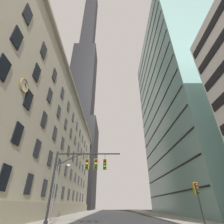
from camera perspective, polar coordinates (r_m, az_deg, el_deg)
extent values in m
cube|color=#B2A88E|center=(43.27, -22.80, -11.43)|extent=(13.77, 63.26, 27.98)
cube|color=#9E937A|center=(46.75, -11.50, 3.61)|extent=(0.70, 63.26, 0.60)
cube|color=#9E937A|center=(39.25, -16.08, -30.15)|extent=(0.50, 63.26, 2.20)
cube|color=black|center=(18.34, -33.54, -18.68)|extent=(0.14, 1.40, 2.20)
cube|color=black|center=(22.71, -26.99, -21.65)|extent=(0.14, 1.40, 2.20)
cube|color=black|center=(27.29, -22.44, -23.50)|extent=(0.14, 1.40, 2.20)
cube|color=black|center=(32.00, -19.14, -24.73)|extent=(0.14, 1.40, 2.20)
cube|color=black|center=(36.79, -16.66, -25.59)|extent=(0.14, 1.40, 2.20)
cube|color=black|center=(41.63, -14.72, -26.22)|extent=(0.14, 1.40, 2.20)
cube|color=black|center=(46.50, -13.17, -26.71)|extent=(0.14, 1.40, 2.20)
cube|color=black|center=(51.39, -11.91, -27.09)|extent=(0.14, 1.40, 2.20)
cube|color=black|center=(56.31, -10.86, -27.39)|extent=(0.14, 1.40, 2.20)
cube|color=black|center=(61.24, -9.98, -27.64)|extent=(0.14, 1.40, 2.20)
cube|color=black|center=(19.29, -30.07, -6.66)|extent=(0.14, 1.40, 2.20)
cube|color=black|center=(23.48, -24.61, -11.65)|extent=(0.14, 1.40, 2.20)
cube|color=black|center=(27.94, -20.74, -15.03)|extent=(0.14, 1.40, 2.20)
cube|color=black|center=(32.56, -17.87, -17.43)|extent=(0.14, 1.40, 2.20)
cube|color=black|center=(37.27, -15.68, -19.19)|extent=(0.14, 1.40, 2.20)
cube|color=black|center=(42.06, -13.94, -20.54)|extent=(0.14, 1.40, 2.20)
cube|color=black|center=(46.88, -12.54, -21.61)|extent=(0.14, 1.40, 2.20)
cube|color=black|center=(51.74, -11.39, -22.46)|extent=(0.14, 1.40, 2.20)
cube|color=black|center=(56.63, -10.43, -23.16)|extent=(0.14, 1.40, 2.20)
cube|color=black|center=(61.53, -9.61, -23.74)|extent=(0.14, 1.40, 2.20)
cube|color=black|center=(17.72, -33.83, 12.72)|extent=(0.14, 1.40, 2.20)
cube|color=black|center=(21.05, -27.19, 3.81)|extent=(0.14, 1.40, 2.20)
cube|color=black|center=(24.95, -22.59, -2.54)|extent=(0.14, 1.40, 2.20)
cube|color=black|center=(29.19, -19.26, -7.11)|extent=(0.14, 1.40, 2.20)
cube|color=black|center=(33.63, -16.75, -10.48)|extent=(0.14, 1.40, 2.20)
cube|color=black|center=(38.22, -14.80, -13.03)|extent=(0.14, 1.40, 2.20)
cube|color=black|center=(42.89, -13.24, -15.03)|extent=(0.14, 1.40, 2.20)
cube|color=black|center=(47.63, -11.97, -16.62)|extent=(0.14, 1.40, 2.20)
cube|color=black|center=(52.42, -10.92, -17.92)|extent=(0.14, 1.40, 2.20)
cube|color=black|center=(57.25, -10.03, -19.00)|extent=(0.14, 1.40, 2.20)
cube|color=black|center=(62.10, -9.26, -19.90)|extent=(0.14, 1.40, 2.20)
cube|color=black|center=(20.50, -30.30, 21.57)|extent=(0.14, 1.40, 2.20)
cube|color=black|center=(23.44, -24.78, 12.40)|extent=(0.14, 1.40, 2.20)
cube|color=black|center=(27.00, -20.87, 5.37)|extent=(0.14, 1.40, 2.20)
cube|color=black|center=(30.96, -17.98, 0.04)|extent=(0.14, 1.40, 2.20)
cube|color=black|center=(35.18, -15.76, -4.04)|extent=(0.14, 1.40, 2.20)
cube|color=black|center=(39.58, -14.02, -7.23)|extent=(0.14, 1.40, 2.20)
cube|color=black|center=(44.12, -12.61, -9.77)|extent=(0.14, 1.40, 2.20)
cube|color=black|center=(48.74, -11.45, -11.83)|extent=(0.14, 1.40, 2.20)
cube|color=black|center=(53.43, -10.48, -13.53)|extent=(0.14, 1.40, 2.20)
cube|color=black|center=(58.17, -9.65, -14.94)|extent=(0.14, 1.40, 2.20)
cube|color=black|center=(62.96, -8.94, -16.14)|extent=(0.14, 1.40, 2.20)
cube|color=black|center=(23.71, -27.39, 28.12)|extent=(0.14, 1.40, 2.20)
cube|color=black|center=(26.29, -22.75, 19.25)|extent=(0.14, 1.40, 2.20)
cube|color=black|center=(29.51, -19.38, 12.06)|extent=(0.14, 1.40, 2.20)
cube|color=black|center=(33.17, -16.85, 6.33)|extent=(0.14, 1.40, 2.20)
cube|color=black|center=(37.14, -14.88, 1.78)|extent=(0.14, 1.40, 2.20)
cube|color=black|center=(41.33, -13.31, -1.87)|extent=(0.14, 1.40, 2.20)
cube|color=black|center=(45.69, -12.03, -4.84)|extent=(0.14, 1.40, 2.20)
cube|color=black|center=(50.17, -10.97, -7.28)|extent=(0.14, 1.40, 2.20)
cube|color=black|center=(54.74, -10.07, -9.32)|extent=(0.14, 1.40, 2.20)
cube|color=black|center=(59.38, -9.31, -11.03)|extent=(0.14, 1.40, 2.20)
cube|color=black|center=(64.07, -8.64, -12.50)|extent=(0.14, 1.40, 2.20)
torus|color=olive|center=(20.33, -28.29, 8.14)|extent=(0.15, 1.60, 1.60)
cylinder|color=silver|center=(20.34, -28.39, 8.14)|extent=(0.05, 1.38, 1.38)
cube|color=black|center=(20.47, -27.99, 8.27)|extent=(0.03, 0.32, 0.37)
cube|color=black|center=(20.55, -27.83, 7.87)|extent=(0.03, 0.60, 0.24)
cube|color=black|center=(87.69, -13.17, -16.75)|extent=(22.31, 22.31, 41.82)
cube|color=black|center=(110.82, -10.10, 9.95)|extent=(15.61, 15.61, 60.82)
cube|color=black|center=(163.09, -7.69, 28.72)|extent=(10.04, 10.04, 76.03)
cube|color=black|center=(25.15, 33.08, 26.54)|extent=(0.16, 11.83, 1.10)
cube|color=gray|center=(52.12, 23.87, 3.48)|extent=(17.19, 36.15, 56.80)
cube|color=black|center=(41.58, 19.34, -25.60)|extent=(0.12, 35.15, 0.24)
cube|color=black|center=(41.98, 18.37, -20.22)|extent=(0.12, 35.15, 0.24)
cube|color=black|center=(42.75, 17.50, -14.97)|extent=(0.12, 35.15, 0.24)
cube|color=black|center=(43.88, 16.70, -9.95)|extent=(0.12, 35.15, 0.24)
cube|color=black|center=(45.33, 15.97, -5.22)|extent=(0.12, 35.15, 0.24)
cube|color=black|center=(47.07, 15.30, -0.80)|extent=(0.12, 35.15, 0.24)
cube|color=black|center=(49.08, 14.68, 3.27)|extent=(0.12, 35.15, 0.24)
cube|color=black|center=(51.33, 14.11, 7.01)|extent=(0.12, 35.15, 0.24)
cube|color=black|center=(53.77, 13.58, 10.42)|extent=(0.12, 35.15, 0.24)
cube|color=black|center=(56.40, 13.09, 13.52)|extent=(0.12, 35.15, 0.24)
cube|color=black|center=(59.18, 12.63, 16.34)|extent=(0.12, 35.15, 0.24)
cube|color=black|center=(62.09, 12.20, 18.90)|extent=(0.12, 35.15, 0.24)
cube|color=black|center=(65.12, 11.80, 21.22)|extent=(0.12, 35.15, 0.24)
cylinder|color=black|center=(18.33, -20.16, -23.16)|extent=(0.20, 0.20, 6.73)
cylinder|color=black|center=(18.30, -22.16, -32.76)|extent=(0.36, 0.36, 0.50)
cylinder|color=black|center=(18.10, -7.98, -14.40)|extent=(6.74, 0.14, 0.14)
cylinder|color=black|center=(18.35, -14.64, -15.90)|extent=(2.78, 0.10, 1.41)
cylinder|color=black|center=(18.04, -8.33, -15.31)|extent=(0.04, 0.04, 0.60)
cube|color=black|center=(17.87, -8.51, -17.63)|extent=(0.30, 0.30, 0.90)
cube|color=olive|center=(18.03, -8.43, -17.75)|extent=(0.40, 0.40, 1.04)
sphere|color=#450808|center=(17.77, -8.51, -16.64)|extent=(0.20, 0.20, 0.20)
sphere|color=yellow|center=(17.71, -8.58, -17.52)|extent=(0.20, 0.20, 0.20)
sphere|color=#083D10|center=(17.65, -8.65, -18.40)|extent=(0.20, 0.20, 0.20)
cylinder|color=black|center=(17.93, -5.28, -15.40)|extent=(0.04, 0.04, 0.60)
cube|color=black|center=(17.75, -5.40, -17.74)|extent=(0.30, 0.30, 0.90)
cube|color=olive|center=(17.92, -5.35, -17.85)|extent=(0.40, 0.40, 1.04)
sphere|color=#450808|center=(17.66, -5.40, -16.74)|extent=(0.20, 0.20, 0.20)
sphere|color=yellow|center=(17.60, -5.45, -17.63)|extent=(0.20, 0.20, 0.20)
sphere|color=#083D10|center=(17.54, -5.49, -18.52)|extent=(0.20, 0.20, 0.20)
cylinder|color=black|center=(17.87, -2.21, -15.44)|extent=(0.04, 0.04, 0.60)
cube|color=black|center=(17.69, -2.26, -17.80)|extent=(0.30, 0.30, 0.90)
cube|color=olive|center=(17.86, -2.24, -17.91)|extent=(0.40, 0.40, 1.04)
sphere|color=#450808|center=(17.60, -2.26, -16.79)|extent=(0.20, 0.20, 0.20)
sphere|color=#4B3A08|center=(17.54, -2.28, -17.68)|extent=(0.20, 0.20, 0.20)
sphere|color=green|center=(17.48, -2.30, -18.58)|extent=(0.20, 0.20, 0.20)
cylinder|color=black|center=(18.17, 28.95, -26.57)|extent=(0.12, 0.12, 3.54)
cube|color=black|center=(18.22, 27.90, -22.69)|extent=(0.30, 0.30, 0.90)
cube|color=olive|center=(18.37, 27.67, -22.78)|extent=(0.40, 0.40, 1.04)
sphere|color=red|center=(18.10, 27.89, -21.75)|extent=(0.20, 0.20, 0.20)
sphere|color=#4B3A08|center=(18.07, 28.12, -22.61)|extent=(0.20, 0.20, 0.20)
sphere|color=#083D10|center=(18.05, 28.35, -23.47)|extent=(0.20, 0.20, 0.20)
cylinder|color=#47474C|center=(25.60, -19.20, -24.51)|extent=(0.18, 0.18, 7.01)
cylinder|color=#47474C|center=(25.85, -16.37, -17.37)|extent=(1.41, 0.10, 0.10)
ellipsoid|color=#EFE5C6|center=(25.65, -14.82, -17.71)|extent=(0.56, 0.32, 0.24)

